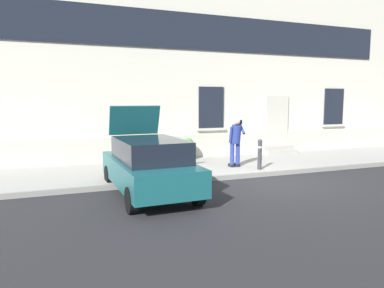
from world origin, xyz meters
TOP-DOWN VIEW (x-y plane):
  - ground_plane at (0.00, 0.00)m, footprint 80.00×80.00m
  - sidewalk at (0.00, 2.80)m, footprint 24.00×3.60m
  - curb_edge at (0.00, 0.94)m, footprint 24.00×0.12m
  - building_facade at (0.01, 5.29)m, footprint 24.00×1.52m
  - entrance_stoop at (3.16, 4.33)m, footprint 1.52×0.64m
  - hatchback_car_teal at (-3.85, 0.03)m, footprint 1.89×4.12m
  - bollard_near_person at (0.33, 1.35)m, footprint 0.15×0.15m
  - bollard_far_left at (-2.70, 1.35)m, footprint 0.15×0.15m
  - person_on_phone at (-0.21, 2.06)m, footprint 0.51×0.50m
  - planter_cream at (-3.80, 4.09)m, footprint 0.44×0.44m
  - planter_olive at (-1.21, 4.12)m, footprint 0.44×0.44m

SIDE VIEW (x-z plane):
  - ground_plane at x=0.00m, z-range 0.00..0.00m
  - sidewalk at x=0.00m, z-range 0.00..0.15m
  - curb_edge at x=0.00m, z-range 0.00..0.15m
  - entrance_stoop at x=3.16m, z-range 0.12..0.44m
  - planter_cream at x=-3.80m, z-range 0.18..1.04m
  - planter_olive at x=-1.21m, z-range 0.18..1.04m
  - bollard_near_person at x=0.33m, z-range 0.19..1.24m
  - bollard_far_left at x=-2.70m, z-range 0.19..1.24m
  - hatchback_car_teal at x=-3.85m, z-range -0.37..1.97m
  - person_on_phone at x=-0.21m, z-range 0.28..2.02m
  - building_facade at x=0.01m, z-range -0.02..7.48m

